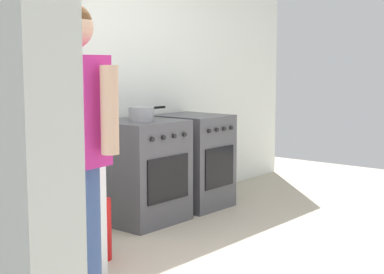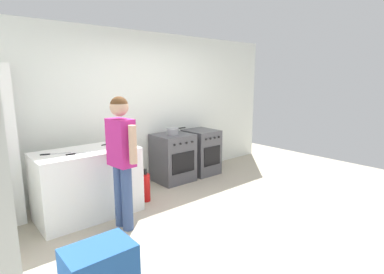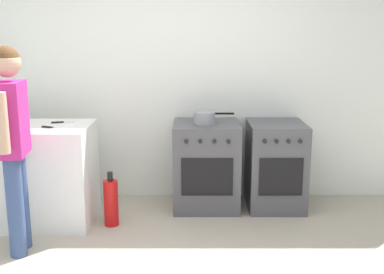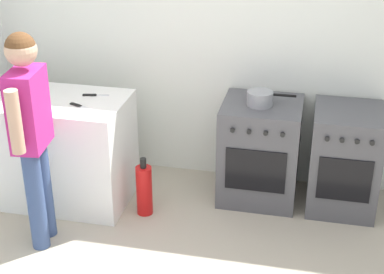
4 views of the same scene
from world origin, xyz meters
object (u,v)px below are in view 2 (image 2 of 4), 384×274
(oven_left, at_px, (173,158))
(pot, at_px, (173,131))
(oven_right, at_px, (201,152))
(knife_bread, at_px, (55,154))
(person, at_px, (121,152))
(fire_extinguisher, at_px, (146,187))
(knife_chef, at_px, (78,153))
(knife_carving, at_px, (117,147))
(knife_paring, at_px, (107,144))
(recycling_crate_upper, at_px, (99,264))

(oven_left, relative_size, pot, 2.19)
(oven_right, distance_m, knife_bread, 2.82)
(pot, bearing_deg, person, -146.86)
(oven_left, relative_size, oven_right, 1.00)
(person, relative_size, fire_extinguisher, 3.24)
(knife_chef, distance_m, fire_extinguisher, 1.19)
(oven_right, height_order, person, person)
(oven_left, bearing_deg, pot, -122.20)
(knife_carving, bearing_deg, knife_paring, 96.31)
(knife_paring, xyz_separation_m, knife_chef, (-0.50, -0.26, -0.00))
(knife_bread, height_order, fire_extinguisher, knife_bread)
(oven_right, distance_m, recycling_crate_upper, 3.67)
(oven_right, relative_size, knife_carving, 2.70)
(knife_bread, relative_size, recycling_crate_upper, 0.65)
(oven_left, distance_m, person, 1.89)
(oven_left, relative_size, knife_carving, 2.70)
(knife_paring, height_order, knife_carving, same)
(pot, distance_m, fire_extinguisher, 1.19)
(oven_left, bearing_deg, knife_carving, -158.92)
(oven_left, relative_size, recycling_crate_upper, 1.63)
(knife_bread, distance_m, fire_extinguisher, 1.39)
(oven_left, xyz_separation_m, knife_carving, (-1.31, -0.51, 0.48))
(knife_carving, distance_m, recycling_crate_upper, 1.96)
(person, height_order, fire_extinguisher, person)
(oven_right, bearing_deg, knife_paring, -173.18)
(oven_right, height_order, pot, pot)
(recycling_crate_upper, bearing_deg, knife_carving, 58.52)
(oven_right, bearing_deg, person, -155.45)
(pot, distance_m, knife_carving, 1.38)
(person, bearing_deg, pot, 33.14)
(knife_paring, distance_m, knife_chef, 0.56)
(knife_carving, relative_size, person, 0.19)
(knife_carving, xyz_separation_m, recycling_crate_upper, (-0.99, -1.62, -0.48))
(knife_bread, bearing_deg, pot, 8.37)
(knife_carving, height_order, person, person)
(oven_left, xyz_separation_m, person, (-1.51, -1.00, 0.54))
(oven_right, bearing_deg, knife_carving, -165.79)
(oven_right, relative_size, knife_chef, 2.73)
(knife_chef, height_order, knife_carving, same)
(oven_right, bearing_deg, knife_bread, -173.15)
(knife_chef, height_order, person, person)
(knife_carving, height_order, recycling_crate_upper, knife_carving)
(knife_chef, relative_size, recycling_crate_upper, 0.60)
(recycling_crate_upper, bearing_deg, oven_right, 35.42)
(oven_right, relative_size, knife_bread, 2.50)
(recycling_crate_upper, bearing_deg, oven_left, 42.70)
(knife_bread, relative_size, knife_carving, 1.08)
(oven_left, xyz_separation_m, fire_extinguisher, (-0.87, -0.48, -0.21))
(pot, xyz_separation_m, knife_chef, (-1.82, -0.47, -0.00))
(knife_paring, bearing_deg, knife_carving, -83.69)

